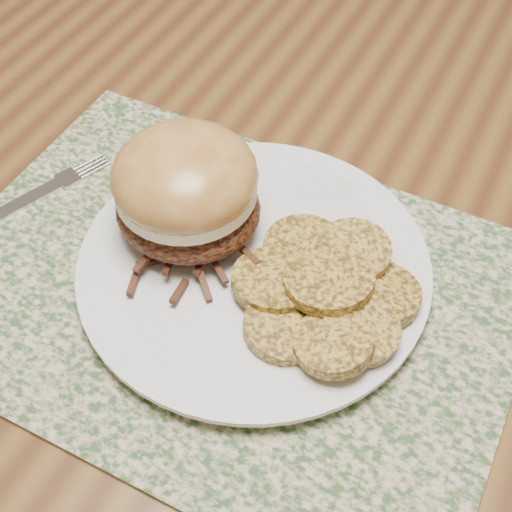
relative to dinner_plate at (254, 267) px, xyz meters
The scene contains 5 objects.
placemat 0.03m from the dinner_plate, 120.12° to the right, with size 0.45×0.33×0.00m, color #32512A.
dinner_plate is the anchor object (origin of this frame).
pork_sandwich 0.08m from the dinner_plate, behind, with size 0.12×0.12×0.09m.
roasted_potatoes 0.07m from the dinner_plate, ahead, with size 0.15×0.17×0.03m.
fork 0.21m from the dinner_plate, behind, with size 0.08×0.16×0.00m.
Camera 1 is at (-0.11, -0.52, 1.20)m, focal length 50.00 mm.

